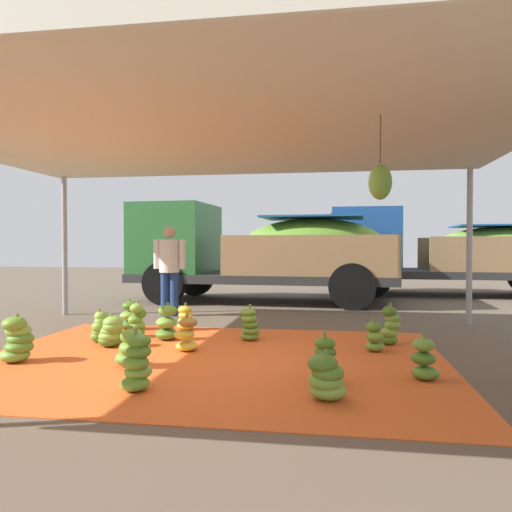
% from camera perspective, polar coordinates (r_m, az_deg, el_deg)
% --- Properties ---
extents(ground_plane, '(40.00, 40.00, 0.00)m').
position_cam_1_polar(ground_plane, '(9.01, -0.56, -7.54)').
color(ground_plane, brown).
extents(tarp_orange, '(5.61, 4.41, 0.01)m').
position_cam_1_polar(tarp_orange, '(6.13, -5.35, -11.71)').
color(tarp_orange, '#E05B23').
rests_on(tarp_orange, ground).
extents(tent_canopy, '(8.00, 7.00, 2.79)m').
position_cam_1_polar(tent_canopy, '(6.03, -5.51, 13.99)').
color(tent_canopy, '#9EA0A5').
rests_on(tent_canopy, ground).
extents(banana_bunch_0, '(0.41, 0.40, 0.54)m').
position_cam_1_polar(banana_bunch_0, '(7.33, -10.22, -7.70)').
color(banana_bunch_0, '#518428').
rests_on(banana_bunch_0, tarp_orange).
extents(banana_bunch_1, '(0.34, 0.33, 0.48)m').
position_cam_1_polar(banana_bunch_1, '(7.37, -17.52, -7.85)').
color(banana_bunch_1, '#518428').
rests_on(banana_bunch_1, tarp_orange).
extents(banana_bunch_2, '(0.33, 0.36, 0.51)m').
position_cam_1_polar(banana_bunch_2, '(5.07, 7.95, -11.97)').
color(banana_bunch_2, '#75A83D').
rests_on(banana_bunch_2, tarp_orange).
extents(banana_bunch_3, '(0.39, 0.39, 0.44)m').
position_cam_1_polar(banana_bunch_3, '(8.15, -8.11, -7.14)').
color(banana_bunch_3, gold).
rests_on(banana_bunch_3, tarp_orange).
extents(banana_bunch_4, '(0.43, 0.43, 0.50)m').
position_cam_1_polar(banana_bunch_4, '(8.37, -14.31, -6.75)').
color(banana_bunch_4, '#477523').
rests_on(banana_bunch_4, tarp_orange).
extents(banana_bunch_5, '(0.39, 0.40, 0.58)m').
position_cam_1_polar(banana_bunch_5, '(4.91, -13.52, -11.99)').
color(banana_bunch_5, '#60932D').
rests_on(banana_bunch_5, tarp_orange).
extents(banana_bunch_6, '(0.45, 0.45, 0.45)m').
position_cam_1_polar(banana_bunch_6, '(7.01, -16.30, -8.42)').
color(banana_bunch_6, '#477523').
rests_on(banana_bunch_6, tarp_orange).
extents(banana_bunch_7, '(0.40, 0.40, 0.49)m').
position_cam_1_polar(banana_bunch_7, '(6.55, -8.02, -9.08)').
color(banana_bunch_7, gold).
rests_on(banana_bunch_7, tarp_orange).
extents(banana_bunch_8, '(0.34, 0.34, 0.55)m').
position_cam_1_polar(banana_bunch_8, '(7.66, -13.53, -7.28)').
color(banana_bunch_8, '#477523').
rests_on(banana_bunch_8, tarp_orange).
extents(banana_bunch_9, '(0.43, 0.42, 0.46)m').
position_cam_1_polar(banana_bunch_9, '(5.85, -14.19, -10.32)').
color(banana_bunch_9, '#60932D').
rests_on(banana_bunch_9, tarp_orange).
extents(banana_bunch_10, '(0.36, 0.34, 0.58)m').
position_cam_1_polar(banana_bunch_10, '(7.10, 15.18, -7.86)').
color(banana_bunch_10, '#518428').
rests_on(banana_bunch_10, tarp_orange).
extents(banana_bunch_11, '(0.33, 0.36, 0.43)m').
position_cam_1_polar(banana_bunch_11, '(6.62, 13.51, -9.15)').
color(banana_bunch_11, '#6B9E38').
rests_on(banana_bunch_11, tarp_orange).
extents(banana_bunch_12, '(0.44, 0.45, 0.57)m').
position_cam_1_polar(banana_bunch_12, '(6.53, -25.76, -8.76)').
color(banana_bunch_12, '#6B9E38').
rests_on(banana_bunch_12, tarp_orange).
extents(banana_bunch_13, '(0.38, 0.41, 0.53)m').
position_cam_1_polar(banana_bunch_13, '(7.17, -0.72, -7.99)').
color(banana_bunch_13, '#60932D').
rests_on(banana_bunch_13, tarp_orange).
extents(banana_bunch_14, '(0.37, 0.37, 0.47)m').
position_cam_1_polar(banana_bunch_14, '(5.44, 18.79, -11.30)').
color(banana_bunch_14, '#518428').
rests_on(banana_bunch_14, tarp_orange).
extents(banana_bunch_15, '(0.43, 0.43, 0.45)m').
position_cam_1_polar(banana_bunch_15, '(4.54, 8.10, -13.75)').
color(banana_bunch_15, '#75A83D').
rests_on(banana_bunch_15, tarp_orange).
extents(cargo_truck_main, '(6.40, 2.74, 2.40)m').
position_cam_1_polar(cargo_truck_main, '(12.07, 0.29, 0.70)').
color(cargo_truck_main, '#2D2D2D').
rests_on(cargo_truck_main, ground).
extents(cargo_truck_far, '(6.59, 2.56, 2.40)m').
position_cam_1_polar(cargo_truck_far, '(14.60, 20.93, 0.58)').
color(cargo_truck_far, '#2D2D2D').
rests_on(cargo_truck_far, ground).
extents(worker_0, '(0.64, 0.39, 1.74)m').
position_cam_1_polar(worker_0, '(9.76, -9.93, -0.89)').
color(worker_0, navy).
rests_on(worker_0, ground).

